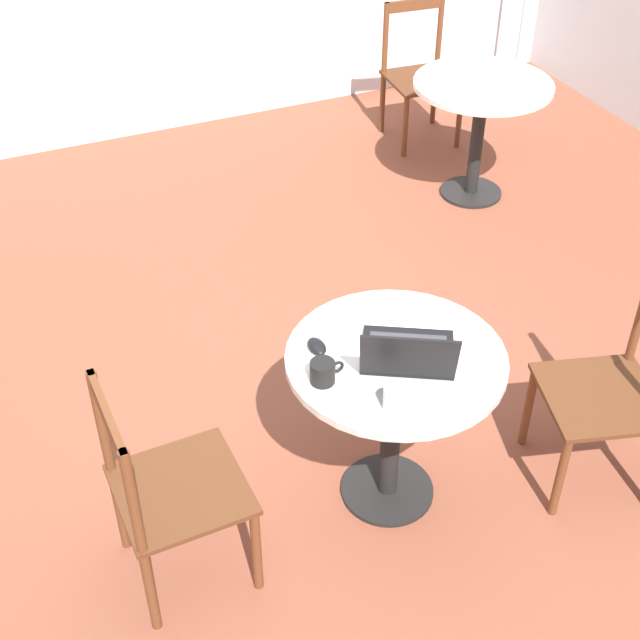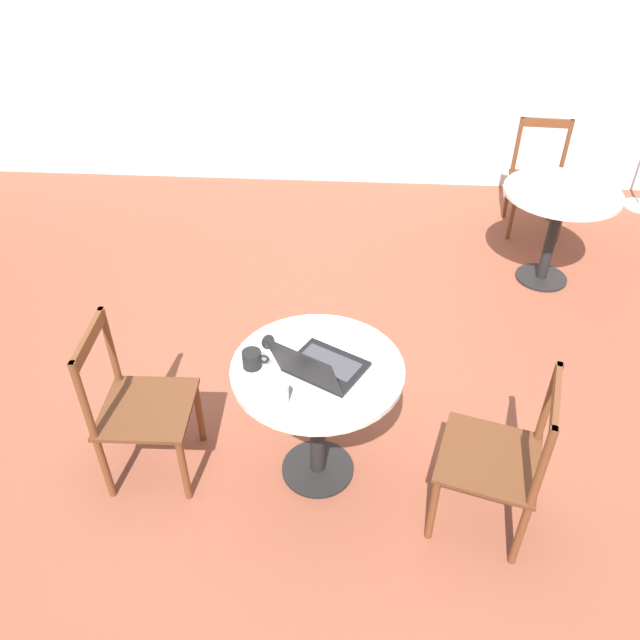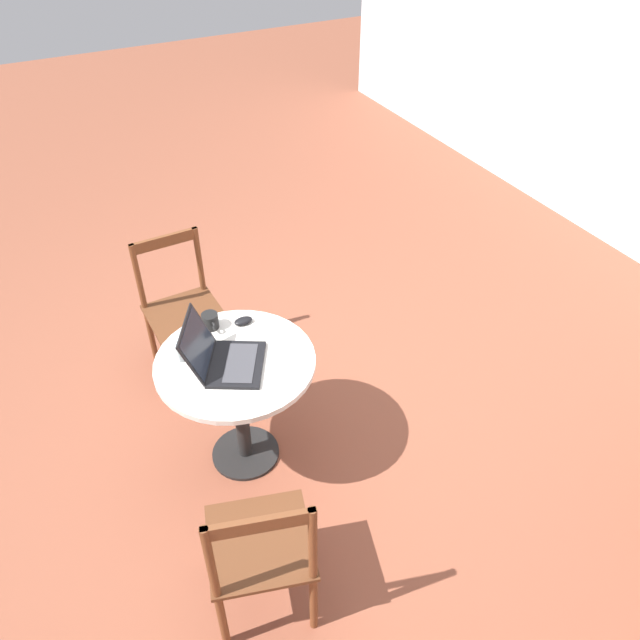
% 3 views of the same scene
% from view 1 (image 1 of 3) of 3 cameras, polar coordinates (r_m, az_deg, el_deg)
% --- Properties ---
extents(ground_plane, '(16.00, 16.00, 0.00)m').
position_cam_1_polar(ground_plane, '(3.85, 0.31, -8.02)').
color(ground_plane, brown).
extents(cafe_table_near, '(0.80, 0.80, 0.72)m').
position_cam_1_polar(cafe_table_near, '(3.28, 4.77, -4.22)').
color(cafe_table_near, black).
rests_on(cafe_table_near, ground_plane).
extents(cafe_table_mid, '(0.80, 0.80, 0.72)m').
position_cam_1_polar(cafe_table_mid, '(5.36, 10.26, 13.33)').
color(cafe_table_mid, black).
rests_on(cafe_table_mid, ground_plane).
extents(chair_near_right, '(0.54, 0.54, 0.88)m').
position_cam_1_polar(chair_near_right, '(3.63, 18.22, -4.45)').
color(chair_near_right, brown).
rests_on(chair_near_right, ground_plane).
extents(chair_near_left, '(0.45, 0.45, 0.88)m').
position_cam_1_polar(chair_near_left, '(3.15, -9.73, -10.73)').
color(chair_near_left, brown).
rests_on(chair_near_left, ground_plane).
extents(chair_mid_back, '(0.47, 0.47, 0.88)m').
position_cam_1_polar(chair_mid_back, '(6.08, 6.41, 15.33)').
color(chair_mid_back, brown).
rests_on(chair_mid_back, ground_plane).
extents(laptop, '(0.46, 0.47, 0.26)m').
position_cam_1_polar(laptop, '(3.11, 5.66, -2.13)').
color(laptop, black).
rests_on(laptop, cafe_table_near).
extents(mouse, '(0.06, 0.10, 0.03)m').
position_cam_1_polar(mouse, '(3.18, -0.21, -1.69)').
color(mouse, black).
rests_on(mouse, cafe_table_near).
extents(mug, '(0.12, 0.09, 0.08)m').
position_cam_1_polar(mug, '(3.04, 0.20, -3.34)').
color(mug, black).
rests_on(mug, cafe_table_near).
extents(drinking_glass, '(0.07, 0.07, 0.09)m').
position_cam_1_polar(drinking_glass, '(2.95, 4.68, -5.02)').
color(drinking_glass, silver).
rests_on(drinking_glass, cafe_table_near).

